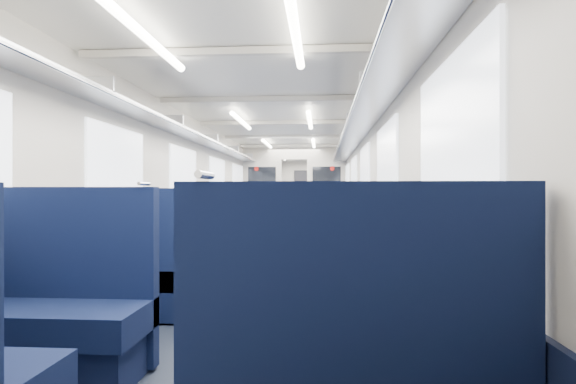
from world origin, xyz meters
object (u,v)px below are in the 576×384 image
Objects in this scene: seat_3 at (338,326)px; seat_14 at (246,228)px; seat_7 at (330,260)px; seat_11 at (327,239)px; end_door at (303,195)px; seat_20 at (270,217)px; seat_22 at (274,215)px; seat_9 at (328,248)px; seat_23 at (324,215)px; seat_2 at (62,317)px; seat_4 at (144,278)px; seat_6 at (179,261)px; seat_21 at (325,217)px; seat_8 at (205,248)px; seat_12 at (237,232)px; bulkhead at (294,188)px; seat_17 at (325,224)px; seat_13 at (327,233)px; seat_19 at (325,221)px; seat_16 at (255,224)px; seat_15 at (326,228)px; seat_10 at (224,239)px; seat_5 at (333,283)px; seat_18 at (262,221)px.

seat_14 is (-1.66, 6.92, 0.00)m from seat_3.
seat_7 is 1.00× the size of seat_11.
end_door is 1.69× the size of seat_20.
seat_9 is at bearing -79.54° from seat_22.
seat_20 is 2.15m from seat_23.
seat_2 is at bearing -90.00° from seat_20.
seat_4 and seat_6 have the same top height.
seat_14 is 4.70m from seat_21.
seat_8 is 2.41m from seat_12.
seat_6 is 1.00× the size of seat_12.
bulkhead is 2.36× the size of seat_23.
seat_8 and seat_17 have the same top height.
seat_11 is at bearing -90.00° from seat_21.
seat_2 and seat_7 have the same top height.
seat_13 and seat_19 have the same top height.
bulkhead is at bearing 63.59° from seat_16.
seat_16 is (-1.66, 1.09, 0.00)m from seat_15.
seat_14 is 1.00× the size of seat_15.
seat_14 is 1.00× the size of seat_23.
bulkhead is 5.25m from seat_10.
seat_19 is at bearing 56.17° from seat_14.
seat_2 is at bearing 178.01° from seat_3.
seat_16 is (0.00, 8.10, 0.00)m from seat_2.
seat_5 is 11.38m from seat_23.
end_door is 1.69× the size of seat_12.
seat_4 is 2.82m from seat_9.
bulkhead reaches higher than seat_21.
seat_23 is (1.66, -0.01, 0.00)m from seat_22.
seat_2 is at bearing -94.86° from bulkhead.
seat_19 is at bearing 78.35° from seat_4.
seat_16 is (-1.66, 8.16, 0.00)m from seat_3.
seat_16 is (-1.66, 6.93, 0.00)m from seat_5.
end_door reaches higher than seat_21.
seat_3 is at bearing -82.51° from seat_22.
seat_18 is (-1.66, 9.34, 0.00)m from seat_3.
seat_13 is at bearing 34.90° from seat_10.
seat_10 is at bearing 90.00° from seat_2.
seat_6 and seat_8 have the same top height.
seat_4 is 10.10m from seat_21.
end_door is at bearing 94.61° from seat_13.
seat_16 is 1.00× the size of seat_17.
seat_13 is 1.00× the size of seat_22.
seat_12 is at bearing 179.71° from seat_13.
seat_8 is 1.00× the size of seat_10.
seat_14 is (0.00, 6.86, 0.00)m from seat_2.
seat_11 is (0.00, 2.28, 0.00)m from seat_7.
seat_5 is at bearing -84.49° from bulkhead.
seat_9 is at bearing -90.00° from seat_17.
seat_13 is (0.00, 3.35, 0.00)m from seat_7.
seat_18 is (0.00, 9.29, 0.00)m from seat_2.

